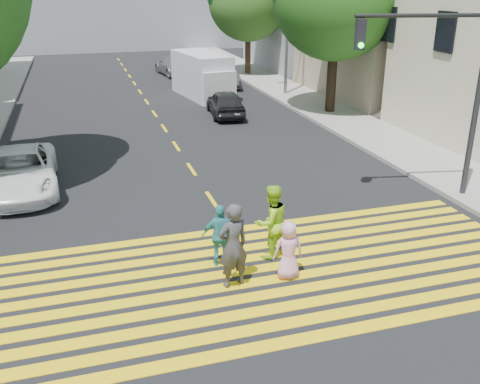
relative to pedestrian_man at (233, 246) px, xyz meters
name	(u,v)px	position (x,y,z in m)	size (l,w,h in m)	color
ground	(282,305)	(0.75, -1.05, -0.98)	(120.00, 120.00, 0.00)	black
sidewalk_right	(333,114)	(9.25, 13.95, -0.91)	(3.00, 60.00, 0.15)	gray
crosswalk	(262,275)	(0.75, 0.23, -0.97)	(13.40, 5.30, 0.01)	yellow
lane_line	(143,96)	(0.75, 21.45, -0.98)	(0.12, 34.40, 0.01)	yellow
building_right_tan	(411,5)	(15.75, 17.95, 4.02)	(10.00, 10.00, 10.00)	tan
pedestrian_man	(233,246)	(0.00, 0.00, 0.00)	(0.71, 0.47, 1.96)	#3B3B40
pedestrian_woman	(271,222)	(1.25, 1.01, -0.05)	(0.90, 0.70, 1.86)	#9BDE23
pedestrian_child	(288,250)	(1.28, -0.04, -0.29)	(0.68, 0.44, 1.38)	#EB9CCD
pedestrian_extra	(221,235)	(-0.01, 0.97, -0.21)	(0.90, 0.37, 1.53)	teal
white_sedan	(20,171)	(-4.88, 7.46, -0.31)	(2.22, 4.81, 1.34)	white
dark_car_near	(225,103)	(4.09, 15.45, -0.33)	(1.54, 3.83, 1.30)	black
silver_car	(174,66)	(3.91, 28.46, -0.31)	(1.89, 4.65, 1.35)	gray
dark_car_parked	(227,77)	(6.29, 23.01, -0.35)	(1.33, 3.82, 1.26)	#28262E
white_van	(204,77)	(4.12, 20.28, 0.19)	(2.70, 5.47, 2.47)	silver
traffic_signal	(446,77)	(7.24, 3.11, 2.78)	(3.91, 0.96, 5.81)	#292932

